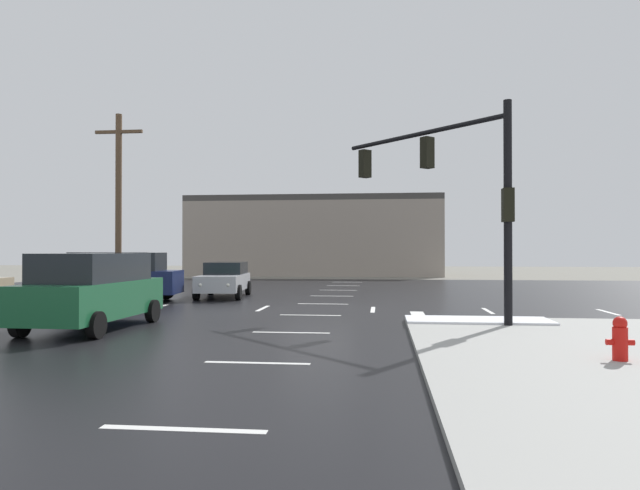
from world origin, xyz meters
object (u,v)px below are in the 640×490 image
Objects in this scene: suv_green at (93,289)px; sedan_silver at (225,279)px; fire_hydrant at (620,339)px; traffic_signal_mast at (455,179)px; suv_navy at (121,276)px; suv_white at (108,272)px; sedan_black at (139,273)px; utility_pole_far at (119,201)px.

sedan_silver is at bearing -2.23° from suv_green.
traffic_signal_mast is at bearing 109.30° from fire_hydrant.
suv_navy is at bearing 22.04° from traffic_signal_mast.
suv_white is 14.00m from suv_green.
fire_hydrant is at bearing 32.28° from sedan_silver.
sedan_black is at bearing 20.91° from suv_green.
sedan_black is 0.56× the size of utility_pole_far.
traffic_signal_mast is at bearing -75.75° from suv_green.
suv_white reaches higher than fire_hydrant.
suv_green is 0.98× the size of suv_navy.
traffic_signal_mast is 22.63m from sedan_black.
suv_navy is at bearing -58.48° from sedan_silver.
sedan_black is at bearing 99.46° from suv_white.
fire_hydrant is 24.33m from suv_white.
suv_green is at bearing -163.88° from sedan_black.
traffic_signal_mast is 1.21× the size of suv_navy.
traffic_signal_mast reaches higher than suv_green.
suv_green is (-11.97, 3.78, 0.55)m from fire_hydrant.
traffic_signal_mast reaches higher than sedan_silver.
traffic_signal_mast is 10.57m from suv_green.
sedan_black is (-18.47, 21.46, 0.32)m from fire_hydrant.
traffic_signal_mast is 1.29× the size of sedan_silver.
utility_pole_far is (-4.68, -0.83, 3.51)m from sedan_silver.
sedan_silver is at bearing 3.48° from traffic_signal_mast.
traffic_signal_mast is 0.72× the size of utility_pole_far.
sedan_black is 9.79m from sedan_silver.
suv_navy is at bearing 21.48° from suv_green.
suv_navy is (-3.65, -2.76, 0.24)m from sedan_silver.
traffic_signal_mast is 19.08m from suv_white.
suv_navy reaches higher than sedan_black.
suv_white is at bearing 12.89° from traffic_signal_mast.
sedan_black is 0.94× the size of suv_white.
suv_white is (0.58, -4.99, 0.24)m from sedan_black.
suv_green reaches higher than sedan_black.
suv_navy is at bearing -55.24° from suv_white.
fire_hydrant is 0.17× the size of sedan_silver.
sedan_silver is 0.94× the size of suv_navy.
utility_pole_far reaches higher than suv_navy.
suv_white is at bearing -64.03° from suv_navy.
utility_pole_far reaches higher than sedan_silver.
sedan_silver is (7.06, -6.78, 0.00)m from sedan_black.
fire_hydrant is 0.16× the size of suv_green.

